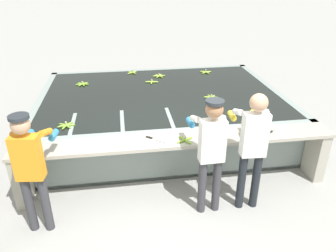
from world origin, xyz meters
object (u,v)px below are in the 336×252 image
Objects in this scene: banana_bunch_floating_6 at (132,72)px; banana_bunch_ledge_0 at (185,140)px; banana_bunch_floating_2 at (152,82)px; banana_bunch_floating_3 at (211,97)px; knife_0 at (273,131)px; banana_bunch_floating_0 at (159,76)px; worker_0 at (30,163)px; worker_2 at (253,142)px; banana_bunch_floating_4 at (206,72)px; worker_1 at (211,147)px; knife_1 at (153,139)px; banana_bunch_floating_1 at (66,125)px; banana_bunch_floating_5 at (82,84)px.

banana_bunch_floating_6 is 3.40m from banana_bunch_ledge_0.
banana_bunch_floating_2 is 1.17× the size of banana_bunch_floating_6.
banana_bunch_floating_3 reaches higher than knife_0.
worker_0 is at bearing -119.35° from banana_bunch_floating_0.
worker_2 is at bearing -28.92° from banana_bunch_ledge_0.
worker_2 reaches higher than banana_bunch_floating_3.
banana_bunch_floating_2 is 1.46m from banana_bunch_floating_3.
banana_bunch_floating_4 is at bearing 6.77° from banana_bunch_floating_0.
banana_bunch_floating_4 is (0.86, 3.58, -0.13)m from worker_1.
banana_bunch_floating_0 and banana_bunch_floating_6 have the same top height.
banana_bunch_floating_0 is 2.92m from knife_1.
worker_1 is at bearing -77.98° from banana_bunch_floating_6.
worker_2 reaches higher than banana_bunch_floating_2.
worker_0 reaches higher than banana_bunch_floating_1.
worker_1 is 2.08m from banana_bunch_floating_3.
banana_bunch_floating_3 is 0.95× the size of knife_1.
banana_bunch_floating_3 is at bearing 18.00° from banana_bunch_floating_1.
worker_0 is at bearing -95.90° from banana_bunch_floating_5.
banana_bunch_ledge_0 is 0.91× the size of knife_1.
banana_bunch_floating_6 is at bearing 148.96° from banana_bunch_floating_0.
worker_1 is at bearing -31.26° from banana_bunch_floating_1.
banana_bunch_ledge_0 reaches higher than banana_bunch_floating_1.
worker_0 is 5.70× the size of banana_bunch_floating_3.
banana_bunch_floating_2 is 1.01× the size of banana_bunch_floating_3.
banana_bunch_floating_6 is (-1.37, 1.80, 0.00)m from banana_bunch_floating_3.
knife_0 is at bearing -58.51° from banana_bunch_floating_2.
banana_bunch_floating_0 is 2.84m from banana_bunch_floating_1.
knife_1 is (0.13, -3.23, -0.01)m from banana_bunch_floating_6.
banana_bunch_ledge_0 is (1.95, 0.48, -0.10)m from worker_0.
banana_bunch_floating_1 is 0.93× the size of knife_0.
worker_0 is at bearing -158.45° from knife_1.
banana_bunch_floating_0 is 0.95× the size of knife_1.
banana_bunch_floating_4 and banana_bunch_floating_6 have the same top height.
banana_bunch_floating_2 is at bearing -63.26° from banana_bunch_floating_6.
banana_bunch_floating_4 and banana_bunch_floating_5 have the same top height.
worker_1 is 2.28m from banana_bunch_floating_1.
worker_1 is at bearing 0.85° from worker_0.
banana_bunch_floating_2 is at bearing -2.99° from banana_bunch_floating_5.
banana_bunch_floating_4 is (3.05, 3.61, -0.10)m from worker_0.
worker_2 is 5.95× the size of banana_bunch_floating_2.
banana_bunch_floating_4 is at bearing 62.98° from knife_1.
banana_bunch_floating_3 is at bearing -46.85° from banana_bunch_floating_2.
banana_bunch_floating_4 is at bearing 85.08° from worker_2.
banana_bunch_floating_1 is 1.05× the size of banana_bunch_ledge_0.
banana_bunch_floating_0 is 1.05× the size of banana_bunch_ledge_0.
banana_bunch_ledge_0 is (0.56, -3.35, 0.00)m from banana_bunch_floating_6.
knife_1 is at bearing -117.02° from banana_bunch_floating_4.
knife_1 is (-0.43, 0.12, -0.01)m from banana_bunch_ledge_0.
knife_0 is (1.10, 0.55, -0.13)m from worker_1.
knife_0 is at bearing -65.28° from banana_bunch_floating_0.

